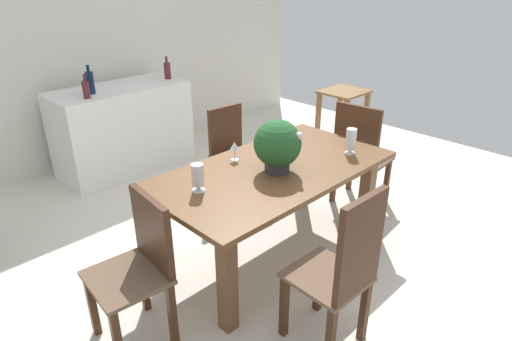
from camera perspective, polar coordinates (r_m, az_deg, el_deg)
name	(u,v)px	position (r m, az deg, el deg)	size (l,w,h in m)	color
ground_plane	(249,240)	(3.76, -0.94, -9.07)	(7.04, 7.04, 0.00)	silver
back_wall	(86,48)	(5.37, -21.39, 14.74)	(6.40, 0.10, 2.60)	silver
dining_table	(273,183)	(3.27, 2.29, -1.67)	(1.84, 0.98, 0.77)	brown
chair_foot_end	(359,151)	(4.15, 13.35, 2.52)	(0.44, 0.51, 1.02)	#422616
chair_far_right	(233,150)	(4.19, -2.98, 2.65)	(0.44, 0.50, 0.93)	#422616
chair_near_left	(343,269)	(2.54, 11.30, -12.54)	(0.42, 0.44, 1.07)	#422616
chair_head_end	(140,262)	(2.71, -14.96, -11.55)	(0.46, 0.49, 0.94)	#422616
flower_centerpiece	(278,145)	(3.09, 2.85, 3.37)	(0.34, 0.34, 0.39)	#333338
crystal_vase_left	(278,132)	(3.67, 2.94, 5.06)	(0.10, 0.10, 0.15)	silver
crystal_vase_center_near	(198,176)	(2.85, -7.64, -0.77)	(0.09, 0.09, 0.20)	silver
crystal_vase_right	(351,140)	(3.49, 12.33, 3.95)	(0.08, 0.08, 0.21)	silver
wine_glass	(234,147)	(3.30, -2.84, 3.12)	(0.07, 0.07, 0.15)	silver
kitchen_counter	(123,129)	(5.11, -17.01, 5.25)	(1.43, 0.68, 0.95)	white
wine_bottle_tall	(167,70)	(5.20, -11.55, 12.75)	(0.07, 0.07, 0.26)	#511E28
wine_bottle_green	(90,82)	(4.76, -20.92, 10.76)	(0.08, 0.08, 0.29)	#0F1E38
wine_bottle_clear	(86,89)	(4.61, -21.38, 9.89)	(0.07, 0.07, 0.24)	#511E28
side_table	(343,107)	(5.58, 11.31, 8.16)	(0.53, 0.48, 0.74)	brown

